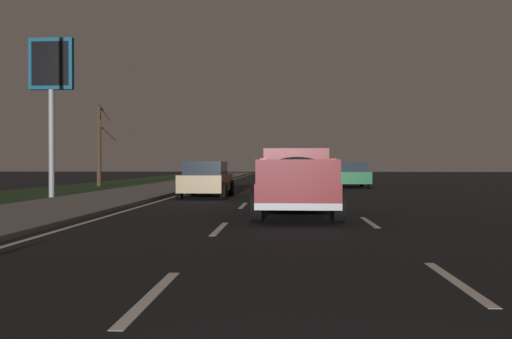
# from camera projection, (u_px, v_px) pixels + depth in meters

# --- Properties ---
(ground) EXTENTS (144.00, 144.00, 0.00)m
(ground) POSITION_uv_depth(u_px,v_px,m) (291.00, 190.00, 28.73)
(ground) COLOR black
(sidewalk_shoulder) EXTENTS (108.00, 4.00, 0.12)m
(sidewalk_shoulder) POSITION_uv_depth(u_px,v_px,m) (156.00, 189.00, 29.14)
(sidewalk_shoulder) COLOR slate
(sidewalk_shoulder) RESTS_ON ground
(grass_verge) EXTENTS (108.00, 6.00, 0.01)m
(grass_verge) POSITION_uv_depth(u_px,v_px,m) (67.00, 190.00, 29.42)
(grass_verge) COLOR #1E3819
(grass_verge) RESTS_ON ground
(lane_markings) EXTENTS (108.00, 7.04, 0.01)m
(lane_markings) POSITION_uv_depth(u_px,v_px,m) (239.00, 188.00, 31.82)
(lane_markings) COLOR silver
(lane_markings) RESTS_ON ground
(pickup_truck) EXTENTS (5.43, 2.30, 1.87)m
(pickup_truck) POSITION_uv_depth(u_px,v_px,m) (296.00, 180.00, 14.73)
(pickup_truck) COLOR maroon
(pickup_truck) RESTS_ON ground
(sedan_red) EXTENTS (4.42, 2.05, 1.54)m
(sedan_red) POSITION_uv_depth(u_px,v_px,m) (286.00, 175.00, 32.45)
(sedan_red) COLOR maroon
(sedan_red) RESTS_ON ground
(sedan_green) EXTENTS (4.44, 2.08, 1.54)m
(sedan_green) POSITION_uv_depth(u_px,v_px,m) (351.00, 175.00, 32.27)
(sedan_green) COLOR #14592D
(sedan_green) RESTS_ON ground
(sedan_tan) EXTENTS (4.40, 2.03, 1.54)m
(sedan_tan) POSITION_uv_depth(u_px,v_px,m) (207.00, 179.00, 22.72)
(sedan_tan) COLOR #9E845B
(sedan_tan) RESTS_ON ground
(sedan_blue) EXTENTS (4.41, 2.03, 1.54)m
(sedan_blue) POSITION_uv_depth(u_px,v_px,m) (287.00, 179.00, 22.96)
(sedan_blue) COLOR navy
(sedan_blue) RESTS_ON ground
(gas_price_sign) EXTENTS (0.27, 1.90, 6.81)m
(gas_price_sign) POSITION_uv_depth(u_px,v_px,m) (51.00, 78.00, 22.52)
(gas_price_sign) COLOR #99999E
(gas_price_sign) RESTS_ON ground
(bare_tree_far) EXTENTS (1.94, 0.99, 5.39)m
(bare_tree_far) POSITION_uv_depth(u_px,v_px,m) (99.00, 144.00, 34.19)
(bare_tree_far) COLOR #423323
(bare_tree_far) RESTS_ON ground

